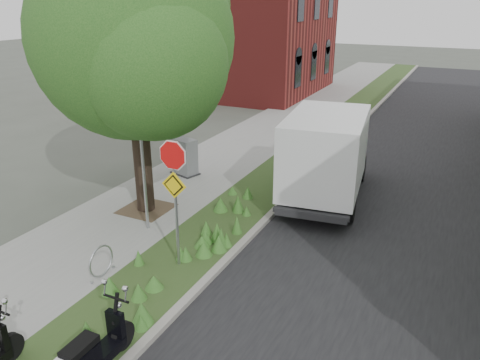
{
  "coord_description": "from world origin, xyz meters",
  "views": [
    {
      "loc": [
        4.19,
        -7.49,
        6.1
      ],
      "look_at": [
        -1.18,
        3.49,
        1.3
      ],
      "focal_mm": 35.0,
      "sensor_mm": 36.0,
      "label": 1
    }
  ],
  "objects_px": {
    "scooter_far": "(89,359)",
    "sign_assembly": "(174,178)",
    "box_truck": "(328,151)",
    "utility_cabinet": "(184,157)"
  },
  "relations": [
    {
      "from": "box_truck",
      "to": "utility_cabinet",
      "type": "height_order",
      "value": "box_truck"
    },
    {
      "from": "sign_assembly",
      "to": "box_truck",
      "type": "distance_m",
      "value": 6.03
    },
    {
      "from": "sign_assembly",
      "to": "scooter_far",
      "type": "height_order",
      "value": "sign_assembly"
    },
    {
      "from": "scooter_far",
      "to": "utility_cabinet",
      "type": "xyz_separation_m",
      "value": [
        -3.86,
        9.01,
        0.2
      ]
    },
    {
      "from": "scooter_far",
      "to": "sign_assembly",
      "type": "bearing_deg",
      "value": 100.46
    },
    {
      "from": "sign_assembly",
      "to": "utility_cabinet",
      "type": "height_order",
      "value": "sign_assembly"
    },
    {
      "from": "sign_assembly",
      "to": "box_truck",
      "type": "height_order",
      "value": "sign_assembly"
    },
    {
      "from": "sign_assembly",
      "to": "box_truck",
      "type": "relative_size",
      "value": 0.57
    },
    {
      "from": "sign_assembly",
      "to": "scooter_far",
      "type": "bearing_deg",
      "value": -79.54
    },
    {
      "from": "scooter_far",
      "to": "box_truck",
      "type": "bearing_deg",
      "value": 82.47
    }
  ]
}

